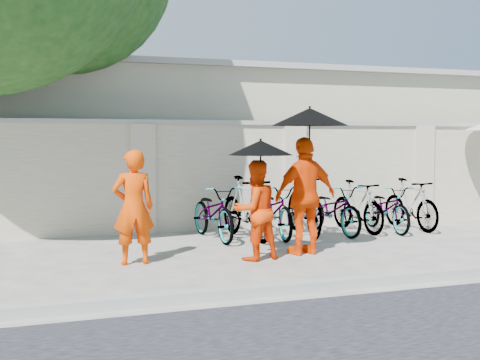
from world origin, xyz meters
name	(u,v)px	position (x,y,z in m)	size (l,w,h in m)	color
ground	(252,263)	(0.00, 0.00, 0.00)	(80.00, 80.00, 0.00)	#BEB3A1
kerb	(303,287)	(0.00, -1.70, 0.06)	(40.00, 0.16, 0.12)	#989995
compound_wall	(244,176)	(1.00, 3.20, 1.00)	(20.00, 0.30, 2.00)	beige
building_behind	(232,144)	(2.00, 7.00, 1.60)	(14.00, 6.00, 3.20)	#BFB899
monk_left	(133,207)	(-1.57, 0.46, 0.79)	(0.58, 0.38, 1.59)	#F04102
monk_center	(255,210)	(0.12, 0.20, 0.72)	(0.70, 0.54, 1.43)	#EA3704
parasol_center	(261,148)	(0.17, 0.12, 1.61)	(0.92, 0.92, 0.90)	black
monk_right	(306,196)	(0.98, 0.34, 0.88)	(1.03, 0.43, 1.76)	#FF4503
parasol_right	(310,117)	(1.00, 0.26, 2.06)	(1.13, 1.13, 1.19)	black
bike_0	(214,212)	(0.04, 2.04, 0.47)	(0.62, 1.79, 0.94)	gray
bike_1	(246,208)	(0.60, 1.93, 0.54)	(0.51, 1.81, 1.09)	gray
bike_2	(275,210)	(1.15, 1.96, 0.47)	(0.62, 1.79, 0.94)	gray
bike_3	(304,204)	(1.71, 1.98, 0.56)	(0.53, 1.87, 1.12)	gray
bike_4	(333,209)	(2.26, 1.92, 0.45)	(0.60, 1.72, 0.90)	gray
bike_5	(357,206)	(2.82, 2.01, 0.48)	(0.45, 1.60, 0.96)	gray
bike_6	(387,208)	(3.37, 1.89, 0.43)	(0.58, 1.65, 0.87)	gray
bike_7	(410,204)	(3.93, 1.95, 0.49)	(0.46, 1.62, 0.97)	gray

